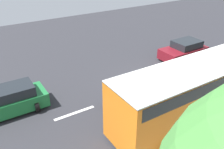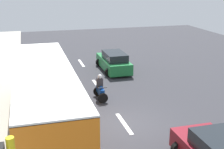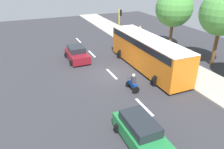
% 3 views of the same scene
% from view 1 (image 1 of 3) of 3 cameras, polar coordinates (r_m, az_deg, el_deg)
% --- Properties ---
extents(ground_plane, '(40.00, 60.00, 0.10)m').
position_cam_1_polar(ground_plane, '(16.73, 10.27, -2.46)').
color(ground_plane, '#2D2D33').
extents(lane_stripe_north, '(0.20, 2.40, 0.01)m').
position_cam_1_polar(lane_stripe_north, '(13.92, -8.76, -8.93)').
color(lane_stripe_north, white).
rests_on(lane_stripe_north, ground).
extents(lane_stripe_mid, '(0.20, 2.40, 0.01)m').
position_cam_1_polar(lane_stripe_mid, '(16.70, 10.28, -2.29)').
color(lane_stripe_mid, white).
rests_on(lane_stripe_mid, ground).
extents(lane_stripe_south, '(0.20, 2.40, 0.01)m').
position_cam_1_polar(lane_stripe_south, '(20.89, 22.70, 2.26)').
color(lane_stripe_south, white).
rests_on(lane_stripe_south, ground).
extents(car_maroon, '(2.34, 3.89, 1.52)m').
position_cam_1_polar(car_maroon, '(20.85, 16.49, 5.40)').
color(car_maroon, maroon).
rests_on(car_maroon, ground).
extents(car_green, '(2.16, 4.47, 1.52)m').
position_cam_1_polar(car_green, '(14.63, -23.55, -5.88)').
color(car_green, '#1E7238').
rests_on(car_green, ground).
extents(city_bus, '(3.20, 11.00, 3.16)m').
position_cam_1_polar(city_bus, '(13.63, 21.06, -2.29)').
color(city_bus, orange).
rests_on(city_bus, ground).
extents(motorcycle, '(0.60, 1.30, 1.53)m').
position_cam_1_polar(motorcycle, '(14.23, 0.82, -4.54)').
color(motorcycle, black).
rests_on(motorcycle, ground).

